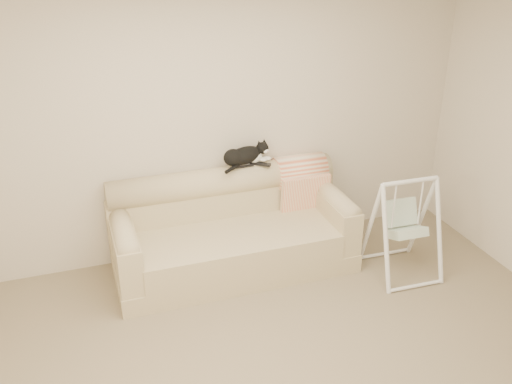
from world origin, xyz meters
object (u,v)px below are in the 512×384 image
tuxedo_cat (245,156)px  remote_a (244,165)px  sofa (231,232)px  remote_b (262,164)px  baby_swing (404,226)px

tuxedo_cat → remote_a: bearing=-134.3°
sofa → remote_a: bearing=47.9°
remote_a → remote_b: remote_a is taller
sofa → remote_b: remote_b is taller
remote_a → baby_swing: size_ratio=0.19×
remote_a → baby_swing: 1.57m
sofa → remote_a: 0.63m
remote_b → tuxedo_cat: tuxedo_cat is taller
sofa → remote_a: remote_a is taller
sofa → tuxedo_cat: bearing=47.8°
remote_b → tuxedo_cat: bearing=167.6°
sofa → baby_swing: 1.58m
baby_swing → remote_b: bearing=142.6°
sofa → baby_swing: (1.45, -0.63, 0.12)m
remote_a → remote_b: 0.17m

